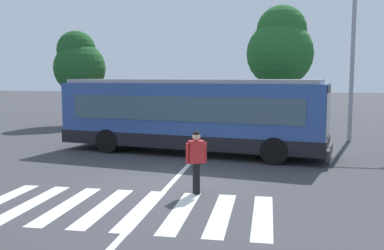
{
  "coord_description": "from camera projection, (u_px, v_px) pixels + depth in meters",
  "views": [
    {
      "loc": [
        2.75,
        -12.17,
        3.14
      ],
      "look_at": [
        -0.17,
        4.15,
        1.3
      ],
      "focal_mm": 40.3,
      "sensor_mm": 36.0,
      "label": 1
    }
  ],
  "objects": [
    {
      "name": "parked_car_black",
      "position": [
        260.0,
        116.0,
        26.21
      ],
      "size": [
        1.9,
        4.52,
        1.35
      ],
      "color": "black",
      "rests_on": "ground_plane"
    },
    {
      "name": "pedestrian_crossing_street",
      "position": [
        196.0,
        159.0,
        11.56
      ],
      "size": [
        0.53,
        0.41,
        1.72
      ],
      "color": "black",
      "rests_on": "ground_plane"
    },
    {
      "name": "parked_car_champagne",
      "position": [
        173.0,
        115.0,
        27.15
      ],
      "size": [
        2.0,
        4.57,
        1.35
      ],
      "color": "black",
      "rests_on": "ground_plane"
    },
    {
      "name": "parked_car_teal",
      "position": [
        217.0,
        116.0,
        26.77
      ],
      "size": [
        2.12,
        4.61,
        1.35
      ],
      "color": "black",
      "rests_on": "ground_plane"
    },
    {
      "name": "lane_center_line",
      "position": [
        184.0,
        170.0,
        14.7
      ],
      "size": [
        0.16,
        24.0,
        0.01
      ],
      "primitive_type": "cube",
      "color": "silver",
      "rests_on": "ground_plane"
    },
    {
      "name": "ground_plane",
      "position": [
        173.0,
        184.0,
        12.73
      ],
      "size": [
        160.0,
        160.0,
        0.0
      ],
      "primitive_type": "plane",
      "color": "#3D3D42"
    },
    {
      "name": "background_tree_right",
      "position": [
        280.0,
        47.0,
        30.77
      ],
      "size": [
        4.75,
        4.75,
        8.28
      ],
      "color": "brown",
      "rests_on": "ground_plane"
    },
    {
      "name": "city_transit_bus",
      "position": [
        191.0,
        115.0,
        17.76
      ],
      "size": [
        11.34,
        4.53,
        3.06
      ],
      "color": "black",
      "rests_on": "ground_plane"
    },
    {
      "name": "crosswalk_painted_stripes",
      "position": [
        123.0,
        208.0,
        10.36
      ],
      "size": [
        7.11,
        3.26,
        0.01
      ],
      "color": "silver",
      "rests_on": "ground_plane"
    },
    {
      "name": "background_tree_left",
      "position": [
        79.0,
        63.0,
        28.25
      ],
      "size": [
        3.37,
        3.37,
        6.18
      ],
      "color": "brown",
      "rests_on": "ground_plane"
    },
    {
      "name": "twin_arm_street_lamp",
      "position": [
        353.0,
        38.0,
        20.83
      ],
      "size": [
        4.5,
        0.32,
        8.07
      ],
      "color": "#939399",
      "rests_on": "ground_plane"
    },
    {
      "name": "parked_car_red",
      "position": [
        134.0,
        114.0,
        28.0
      ],
      "size": [
        1.93,
        4.53,
        1.35
      ],
      "color": "black",
      "rests_on": "ground_plane"
    }
  ]
}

